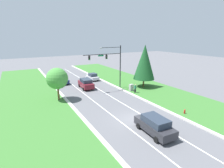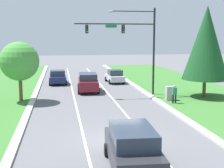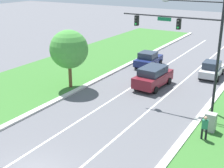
{
  "view_description": "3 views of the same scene",
  "coord_description": "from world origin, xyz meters",
  "px_view_note": "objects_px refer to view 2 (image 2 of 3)",
  "views": [
    {
      "loc": [
        -12.49,
        -16.42,
        10.33
      ],
      "look_at": [
        1.6,
        8.48,
        2.51
      ],
      "focal_mm": 28.0,
      "sensor_mm": 36.0,
      "label": 1
    },
    {
      "loc": [
        -3.08,
        -16.84,
        5.95
      ],
      "look_at": [
        1.6,
        11.1,
        1.56
      ],
      "focal_mm": 50.0,
      "sensor_mm": 36.0,
      "label": 2
    },
    {
      "loc": [
        10.9,
        -9.48,
        10.21
      ],
      "look_at": [
        -0.58,
        9.49,
        2.27
      ],
      "focal_mm": 50.0,
      "sensor_mm": 36.0,
      "label": 3
    }
  ],
  "objects_px": {
    "pedestrian": "(174,94)",
    "navy_sedan": "(58,77)",
    "burgundy_suv": "(88,82)",
    "utility_cabinet": "(170,94)",
    "charcoal_suv": "(132,147)",
    "traffic_signal_mast": "(133,38)",
    "conifer_near_right_tree": "(206,43)",
    "silver_sedan": "(115,76)",
    "oak_near_left_tree": "(19,61)"
  },
  "relations": [
    {
      "from": "traffic_signal_mast",
      "to": "conifer_near_right_tree",
      "type": "distance_m",
      "value": 7.01
    },
    {
      "from": "navy_sedan",
      "to": "utility_cabinet",
      "type": "bearing_deg",
      "value": -51.4
    },
    {
      "from": "utility_cabinet",
      "to": "navy_sedan",
      "type": "bearing_deg",
      "value": 130.14
    },
    {
      "from": "navy_sedan",
      "to": "charcoal_suv",
      "type": "height_order",
      "value": "charcoal_suv"
    },
    {
      "from": "conifer_near_right_tree",
      "to": "silver_sedan",
      "type": "bearing_deg",
      "value": 122.15
    },
    {
      "from": "navy_sedan",
      "to": "charcoal_suv",
      "type": "bearing_deg",
      "value": -83.98
    },
    {
      "from": "burgundy_suv",
      "to": "navy_sedan",
      "type": "bearing_deg",
      "value": 121.48
    },
    {
      "from": "burgundy_suv",
      "to": "charcoal_suv",
      "type": "height_order",
      "value": "burgundy_suv"
    },
    {
      "from": "traffic_signal_mast",
      "to": "navy_sedan",
      "type": "bearing_deg",
      "value": 129.31
    },
    {
      "from": "navy_sedan",
      "to": "oak_near_left_tree",
      "type": "bearing_deg",
      "value": -109.19
    },
    {
      "from": "pedestrian",
      "to": "oak_near_left_tree",
      "type": "xyz_separation_m",
      "value": [
        -13.43,
        3.28,
        2.74
      ]
    },
    {
      "from": "traffic_signal_mast",
      "to": "charcoal_suv",
      "type": "relative_size",
      "value": 1.7
    },
    {
      "from": "charcoal_suv",
      "to": "burgundy_suv",
      "type": "bearing_deg",
      "value": 93.65
    },
    {
      "from": "charcoal_suv",
      "to": "pedestrian",
      "type": "distance_m",
      "value": 14.21
    },
    {
      "from": "traffic_signal_mast",
      "to": "navy_sedan",
      "type": "height_order",
      "value": "traffic_signal_mast"
    },
    {
      "from": "navy_sedan",
      "to": "oak_near_left_tree",
      "type": "height_order",
      "value": "oak_near_left_tree"
    },
    {
      "from": "utility_cabinet",
      "to": "traffic_signal_mast",
      "type": "bearing_deg",
      "value": 132.46
    },
    {
      "from": "navy_sedan",
      "to": "conifer_near_right_tree",
      "type": "bearing_deg",
      "value": -39.72
    },
    {
      "from": "charcoal_suv",
      "to": "traffic_signal_mast",
      "type": "bearing_deg",
      "value": 79.9
    },
    {
      "from": "traffic_signal_mast",
      "to": "burgundy_suv",
      "type": "xyz_separation_m",
      "value": [
        -4.16,
        3.06,
        -4.69
      ]
    },
    {
      "from": "burgundy_suv",
      "to": "pedestrian",
      "type": "xyz_separation_m",
      "value": [
        6.93,
        -7.47,
        -0.08
      ]
    },
    {
      "from": "traffic_signal_mast",
      "to": "oak_near_left_tree",
      "type": "xyz_separation_m",
      "value": [
        -10.66,
        -1.13,
        -2.03
      ]
    },
    {
      "from": "burgundy_suv",
      "to": "conifer_near_right_tree",
      "type": "distance_m",
      "value": 12.72
    },
    {
      "from": "silver_sedan",
      "to": "conifer_near_right_tree",
      "type": "xyz_separation_m",
      "value": [
        6.89,
        -10.97,
        4.45
      ]
    },
    {
      "from": "silver_sedan",
      "to": "conifer_near_right_tree",
      "type": "height_order",
      "value": "conifer_near_right_tree"
    },
    {
      "from": "traffic_signal_mast",
      "to": "pedestrian",
      "type": "bearing_deg",
      "value": -57.93
    },
    {
      "from": "navy_sedan",
      "to": "pedestrian",
      "type": "height_order",
      "value": "navy_sedan"
    },
    {
      "from": "utility_cabinet",
      "to": "oak_near_left_tree",
      "type": "xyz_separation_m",
      "value": [
        -13.47,
        1.94,
        3.0
      ]
    },
    {
      "from": "utility_cabinet",
      "to": "conifer_near_right_tree",
      "type": "relative_size",
      "value": 0.15
    },
    {
      "from": "silver_sedan",
      "to": "navy_sedan",
      "type": "bearing_deg",
      "value": 176.46
    },
    {
      "from": "traffic_signal_mast",
      "to": "oak_near_left_tree",
      "type": "distance_m",
      "value": 10.91
    },
    {
      "from": "navy_sedan",
      "to": "pedestrian",
      "type": "bearing_deg",
      "value": -54.45
    },
    {
      "from": "navy_sedan",
      "to": "conifer_near_right_tree",
      "type": "height_order",
      "value": "conifer_near_right_tree"
    },
    {
      "from": "traffic_signal_mast",
      "to": "burgundy_suv",
      "type": "distance_m",
      "value": 6.98
    },
    {
      "from": "traffic_signal_mast",
      "to": "utility_cabinet",
      "type": "bearing_deg",
      "value": -47.54
    },
    {
      "from": "pedestrian",
      "to": "oak_near_left_tree",
      "type": "height_order",
      "value": "oak_near_left_tree"
    },
    {
      "from": "pedestrian",
      "to": "conifer_near_right_tree",
      "type": "xyz_separation_m",
      "value": [
        3.93,
        2.37,
        4.34
      ]
    },
    {
      "from": "navy_sedan",
      "to": "silver_sedan",
      "type": "bearing_deg",
      "value": -2.59
    },
    {
      "from": "burgundy_suv",
      "to": "utility_cabinet",
      "type": "bearing_deg",
      "value": -38.31
    },
    {
      "from": "charcoal_suv",
      "to": "conifer_near_right_tree",
      "type": "bearing_deg",
      "value": 57.5
    },
    {
      "from": "utility_cabinet",
      "to": "conifer_near_right_tree",
      "type": "height_order",
      "value": "conifer_near_right_tree"
    },
    {
      "from": "burgundy_suv",
      "to": "conifer_near_right_tree",
      "type": "bearing_deg",
      "value": -22.14
    },
    {
      "from": "navy_sedan",
      "to": "charcoal_suv",
      "type": "xyz_separation_m",
      "value": [
        3.45,
        -25.99,
        0.14
      ]
    },
    {
      "from": "burgundy_suv",
      "to": "utility_cabinet",
      "type": "relative_size",
      "value": 3.53
    },
    {
      "from": "utility_cabinet",
      "to": "conifer_near_right_tree",
      "type": "bearing_deg",
      "value": 14.8
    },
    {
      "from": "navy_sedan",
      "to": "oak_near_left_tree",
      "type": "xyz_separation_m",
      "value": [
        -3.24,
        -10.19,
        2.83
      ]
    },
    {
      "from": "burgundy_suv",
      "to": "pedestrian",
      "type": "distance_m",
      "value": 10.18
    },
    {
      "from": "silver_sedan",
      "to": "oak_near_left_tree",
      "type": "distance_m",
      "value": 14.79
    },
    {
      "from": "traffic_signal_mast",
      "to": "pedestrian",
      "type": "height_order",
      "value": "traffic_signal_mast"
    },
    {
      "from": "pedestrian",
      "to": "navy_sedan",
      "type": "bearing_deg",
      "value": -62.72
    }
  ]
}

